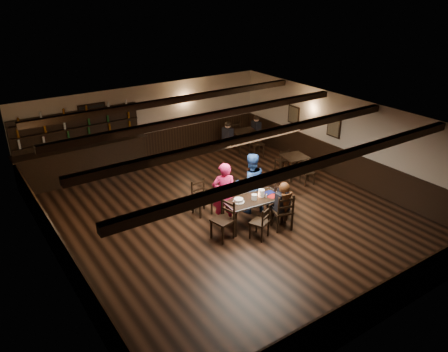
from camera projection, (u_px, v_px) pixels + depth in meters
ground at (229, 216)px, 12.07m from camera, size 10.00×10.00×0.00m
room_shell at (229, 157)px, 11.38m from camera, size 9.02×10.02×2.71m
dining_table at (253, 201)px, 11.41m from camera, size 1.63×0.93×0.75m
chair_near_left at (262, 220)px, 10.83m from camera, size 0.54×0.53×0.89m
chair_near_right at (284, 210)px, 11.16m from camera, size 0.58×0.56×1.02m
chair_end_left at (225, 216)px, 10.85m from camera, size 0.55×0.56×1.03m
chair_end_right at (283, 198)px, 11.78m from camera, size 0.59×0.60×1.01m
chair_far_pushed at (200, 194)px, 12.01m from camera, size 0.48×0.46×0.97m
woman_pink at (224, 194)px, 11.38m from camera, size 0.74×0.62×1.73m
man_blue at (251, 183)px, 11.98m from camera, size 1.00×0.89×1.72m
seated_person at (283, 199)px, 11.11m from camera, size 0.37×0.55×0.90m
cake at (239, 201)px, 11.19m from camera, size 0.30×0.30×0.09m
plate_stack_a at (254, 197)px, 11.31m from camera, size 0.15×0.15×0.14m
plate_stack_b at (261, 193)px, 11.46m from camera, size 0.17×0.17×0.20m
tea_light at (256, 196)px, 11.46m from camera, size 0.06×0.06×0.06m
salt_shaker at (266, 196)px, 11.42m from camera, size 0.03×0.03×0.08m
pepper_shaker at (266, 195)px, 11.49m from camera, size 0.03×0.03×0.08m
drink_glass at (261, 192)px, 11.63m from camera, size 0.07×0.07×0.10m
menu_red at (272, 196)px, 11.50m from camera, size 0.31×0.26×0.00m
menu_blue at (269, 192)px, 11.70m from camera, size 0.29×0.20×0.00m
bar_counter at (83, 157)px, 14.06m from camera, size 4.24×0.70×2.20m
back_table_a at (295, 159)px, 14.13m from camera, size 0.86×0.86×0.75m
back_table_b at (245, 134)px, 16.37m from camera, size 1.05×1.05×0.75m
bg_patron_left at (228, 132)px, 15.87m from camera, size 0.29×0.42×0.81m
bg_patron_right at (256, 125)px, 16.65m from camera, size 0.27×0.40×0.78m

